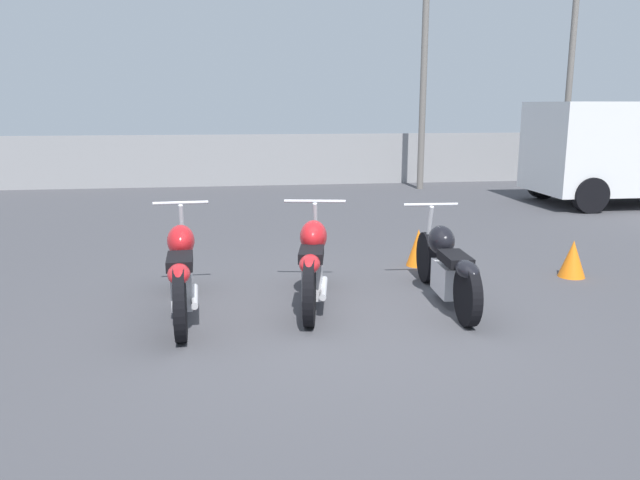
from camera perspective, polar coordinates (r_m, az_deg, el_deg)
ground_plane at (r=6.12m, az=1.07°, el=-7.49°), size 60.00×60.00×0.00m
fence_back at (r=16.43m, az=-5.08°, el=7.29°), size 40.00×0.04×1.33m
motorcycle_slot_0 at (r=6.39m, az=-12.53°, el=-2.76°), size 0.60×2.26×1.04m
motorcycle_slot_1 at (r=6.52m, az=-0.65°, el=-2.08°), size 0.70×2.00×1.03m
motorcycle_slot_2 at (r=6.73m, az=11.51°, el=-2.31°), size 0.63×2.12×0.96m
traffic_cone_near at (r=8.25m, az=8.97°, el=-0.68°), size 0.31×0.31×0.48m
traffic_cone_far at (r=8.22m, az=22.10°, el=-1.60°), size 0.32×0.32×0.45m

